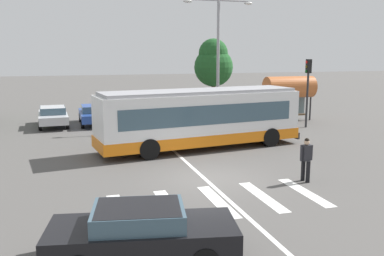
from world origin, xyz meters
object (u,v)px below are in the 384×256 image
Objects in this scene: pedestrian_crossing_street at (306,157)px; parked_car_blue at (94,114)px; parked_car_red at (170,111)px; bus_stop_shelter at (289,88)px; foreground_sedan at (141,230)px; parked_car_charcoal at (202,109)px; traffic_light_far_corner at (308,82)px; twin_arm_street_lamp at (218,47)px; parked_car_silver at (53,115)px; city_transit_bus at (200,118)px; background_tree_right at (214,63)px; parked_car_white at (131,112)px; parked_car_champagne at (239,108)px.

pedestrian_crossing_street reaches higher than parked_car_blue.
bus_stop_shelter is (8.22, -2.41, 1.65)m from parked_car_red.
parked_car_red is at bearing 74.38° from foreground_sedan.
parked_car_charcoal is at bearing 0.01° from parked_car_blue.
foreground_sedan is 20.56m from traffic_light_far_corner.
parked_car_red is 0.53× the size of twin_arm_street_lamp.
twin_arm_street_lamp is at bearing 84.92° from pedestrian_crossing_street.
bus_stop_shelter is (6.69, 13.31, 1.45)m from pedestrian_crossing_street.
bus_stop_shelter is at bearing -10.60° from parked_car_blue.
parked_car_silver and parked_car_blue have the same top height.
parked_car_blue and parked_car_red have the same top height.
parked_car_silver is at bearing 129.33° from city_transit_bus.
traffic_light_far_corner is (6.55, 10.69, 2.06)m from pedestrian_crossing_street.
foreground_sedan and parked_car_red have the same top height.
foreground_sedan is 20.06m from twin_arm_street_lamp.
background_tree_right is (-2.83, 10.64, 0.97)m from traffic_light_far_corner.
pedestrian_crossing_street reaches higher than parked_car_white.
foreground_sedan and parked_car_white have the same top height.
city_transit_bus is 10.85m from parked_car_champagne.
parked_car_silver is 0.99× the size of parked_car_champagne.
parked_car_red and parked_car_charcoal have the same top height.
traffic_light_far_corner is (16.21, -5.16, 2.27)m from parked_car_silver.
background_tree_right is (8.08, 5.39, 3.24)m from parked_car_white.
foreground_sedan is at bearing -115.30° from twin_arm_street_lamp.
parked_car_blue is 7.87m from parked_car_charcoal.
parked_car_champagne is (13.50, -0.16, 0.00)m from parked_car_silver.
city_transit_bus is 3.00× the size of bus_stop_shelter.
traffic_light_far_corner is at bearing -61.59° from parked_car_champagne.
parked_car_red is 2.43m from parked_car_charcoal.
city_transit_bus is 11.87m from parked_car_silver.
foreground_sedan is at bearing -148.21° from pedestrian_crossing_street.
pedestrian_crossing_street is 0.20× the size of twin_arm_street_lamp.
foreground_sedan is 20.95m from parked_car_red.
parked_car_white is (2.62, 0.07, 0.00)m from parked_car_blue.
parked_car_blue is 0.74× the size of background_tree_right.
parked_car_champagne is at bearing -88.78° from background_tree_right.
bus_stop_shelter is 6.20m from twin_arm_street_lamp.
foreground_sedan is at bearing -83.02° from parked_car_silver.
parked_car_silver is 2.68m from parked_car_blue.
background_tree_right is at bearing 33.69° from parked_car_white.
twin_arm_street_lamp is 8.58m from background_tree_right.
twin_arm_street_lamp is (1.18, 13.23, 4.30)m from pedestrian_crossing_street.
city_transit_bus reaches higher than parked_car_white.
foreground_sedan is at bearing -105.62° from parked_car_red.
parked_car_charcoal and parked_car_champagne have the same top height.
bus_stop_shelter is at bearing -16.36° from parked_car_red.
parked_car_blue is (-4.82, 9.18, -0.82)m from city_transit_bus.
traffic_light_far_corner is 1.22× the size of bus_stop_shelter.
pedestrian_crossing_street reaches higher than parked_car_champagne.
traffic_light_far_corner is at bearing 47.80° from foreground_sedan.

